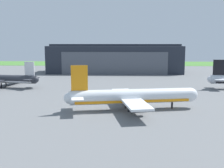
{
  "coord_description": "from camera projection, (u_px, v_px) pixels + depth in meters",
  "views": [
    {
      "loc": [
        10.52,
        -74.74,
        19.19
      ],
      "look_at": [
        6.84,
        25.57,
        4.5
      ],
      "focal_mm": 45.2,
      "sensor_mm": 36.0,
      "label": 1
    }
  ],
  "objects": [
    {
      "name": "grass_field_strip",
      "position": [
        111.0,
        63.0,
        264.5
      ],
      "size": [
        440.0,
        56.0,
        0.08
      ],
      "primitive_type": "cube",
      "color": "#477F34",
      "rests_on": "ground_plane"
    },
    {
      "name": "airliner_near_right",
      "position": [
        132.0,
        97.0,
        80.87
      ],
      "size": [
        38.56,
        30.89,
        13.08
      ],
      "color": "silver",
      "rests_on": "ground_plane"
    },
    {
      "name": "airliner_far_left",
      "position": [
        1.0,
        79.0,
        122.11
      ],
      "size": [
        35.37,
        31.81,
        11.32
      ],
      "color": "#282B33",
      "rests_on": "ground_plane"
    },
    {
      "name": "maintenance_hangar",
      "position": [
        115.0,
        59.0,
        183.88
      ],
      "size": [
        84.64,
        28.51,
        18.4
      ],
      "color": "#232833",
      "rests_on": "ground_plane"
    },
    {
      "name": "ground_plane",
      "position": [
        84.0,
        114.0,
        77.06
      ],
      "size": [
        440.0,
        440.0,
        0.0
      ],
      "primitive_type": "plane",
      "color": "slate"
    }
  ]
}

